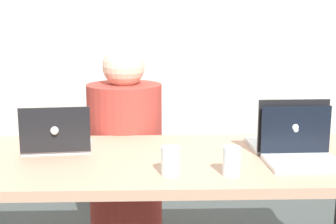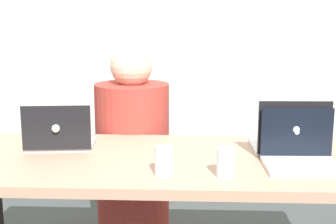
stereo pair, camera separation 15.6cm
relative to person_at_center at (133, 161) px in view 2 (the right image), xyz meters
name	(u,v)px [view 2 (the right image)]	position (x,y,z in m)	size (l,w,h in m)	color
back_wall	(177,36)	(0.22, 0.94, 0.65)	(4.91, 0.10, 2.33)	beige
desk	(167,170)	(0.22, -0.57, 0.14)	(1.89, 0.77, 0.71)	tan
person_at_center	(133,161)	(0.00, 0.00, 0.00)	(0.47, 0.47, 1.15)	#A2352C
laptop_back_right	(289,141)	(0.75, -0.48, 0.25)	(0.31, 0.29, 0.24)	silver
laptop_back_left	(60,139)	(-0.27, -0.47, 0.25)	(0.32, 0.26, 0.21)	#B4B2B9
laptop_front_right	(300,154)	(0.75, -0.66, 0.25)	(0.30, 0.26, 0.22)	silver
water_glass_right	(225,164)	(0.45, -0.81, 0.25)	(0.07, 0.07, 0.11)	silver
water_glass_center	(164,163)	(0.22, -0.80, 0.25)	(0.07, 0.07, 0.11)	silver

